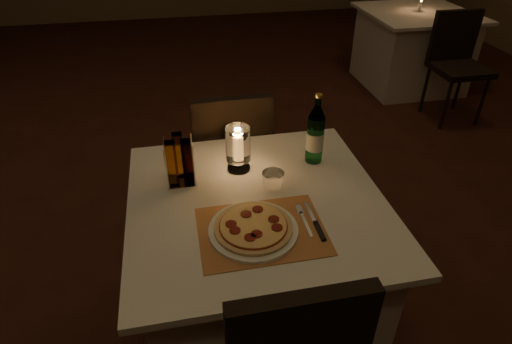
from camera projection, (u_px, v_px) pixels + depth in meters
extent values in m
cube|color=#401D14|center=(209.00, 225.00, 2.68)|extent=(8.00, 10.00, 0.02)
cube|color=silver|center=(257.00, 268.00, 1.89)|extent=(0.88, 0.88, 0.71)
cube|color=silver|center=(257.00, 203.00, 1.69)|extent=(1.00, 1.00, 0.03)
cube|color=black|center=(229.00, 155.00, 2.48)|extent=(0.42, 0.42, 0.05)
cube|color=black|center=(233.00, 136.00, 2.20)|extent=(0.42, 0.05, 0.42)
cylinder|color=black|center=(253.00, 170.00, 2.78)|extent=(0.03, 0.03, 0.44)
cylinder|color=black|center=(201.00, 176.00, 2.73)|extent=(0.03, 0.03, 0.44)
cylinder|color=black|center=(264.00, 201.00, 2.51)|extent=(0.03, 0.03, 0.44)
cylinder|color=black|center=(206.00, 209.00, 2.45)|extent=(0.03, 0.03, 0.44)
cube|color=#BB7541|center=(262.00, 231.00, 1.53)|extent=(0.45, 0.34, 0.00)
cylinder|color=white|center=(253.00, 230.00, 1.52)|extent=(0.32, 0.32, 0.01)
cylinder|color=#D8B77F|center=(253.00, 227.00, 1.51)|extent=(0.28, 0.28, 0.01)
cylinder|color=maroon|center=(253.00, 226.00, 1.51)|extent=(0.24, 0.24, 0.00)
cylinder|color=#EACC7F|center=(253.00, 225.00, 1.50)|extent=(0.24, 0.24, 0.00)
cylinder|color=maroon|center=(274.00, 219.00, 1.52)|extent=(0.04, 0.04, 0.00)
cylinder|color=maroon|center=(258.00, 209.00, 1.57)|extent=(0.04, 0.04, 0.00)
cylinder|color=maroon|center=(246.00, 214.00, 1.55)|extent=(0.04, 0.04, 0.00)
cylinder|color=maroon|center=(231.00, 224.00, 1.50)|extent=(0.04, 0.04, 0.00)
cylinder|color=maroon|center=(235.00, 230.00, 1.47)|extent=(0.04, 0.04, 0.00)
cylinder|color=maroon|center=(250.00, 237.00, 1.45)|extent=(0.04, 0.04, 0.00)
cylinder|color=maroon|center=(257.00, 234.00, 1.46)|extent=(0.04, 0.04, 0.00)
cylinder|color=maroon|center=(277.00, 227.00, 1.49)|extent=(0.04, 0.04, 0.00)
cube|color=silver|center=(306.00, 224.00, 1.55)|extent=(0.01, 0.14, 0.00)
cube|color=silver|center=(299.00, 209.00, 1.62)|extent=(0.02, 0.05, 0.00)
cube|color=black|center=(320.00, 231.00, 1.51)|extent=(0.02, 0.10, 0.01)
cube|color=silver|center=(310.00, 212.00, 1.61)|extent=(0.01, 0.12, 0.00)
cylinder|color=#5DAE74|center=(315.00, 139.00, 1.86)|extent=(0.07, 0.07, 0.21)
cylinder|color=#5DAE74|center=(318.00, 102.00, 1.75)|extent=(0.03, 0.03, 0.04)
cylinder|color=gold|center=(319.00, 96.00, 1.74)|extent=(0.03, 0.03, 0.01)
cylinder|color=silver|center=(315.00, 141.00, 1.86)|extent=(0.08, 0.08, 0.08)
cylinder|color=white|center=(239.00, 168.00, 1.86)|extent=(0.10, 0.10, 0.01)
cylinder|color=white|center=(238.00, 163.00, 1.84)|extent=(0.02, 0.02, 0.04)
cylinder|color=white|center=(238.00, 144.00, 1.79)|extent=(0.10, 0.10, 0.15)
cylinder|color=white|center=(238.00, 147.00, 1.80)|extent=(0.03, 0.03, 0.11)
ellipsoid|color=orange|center=(238.00, 132.00, 1.76)|extent=(0.02, 0.02, 0.03)
cube|color=white|center=(182.00, 180.00, 1.78)|extent=(0.12, 0.12, 0.01)
cylinder|color=white|center=(166.00, 170.00, 1.68)|extent=(0.01, 0.01, 0.18)
cylinder|color=white|center=(194.00, 167.00, 1.70)|extent=(0.01, 0.01, 0.18)
cylinder|color=white|center=(166.00, 156.00, 1.77)|extent=(0.01, 0.01, 0.18)
cylinder|color=white|center=(192.00, 153.00, 1.79)|extent=(0.01, 0.01, 0.18)
cube|color=#BF8C33|center=(172.00, 164.00, 1.70)|extent=(0.04, 0.04, 0.20)
cube|color=#3F1E14|center=(187.00, 162.00, 1.71)|extent=(0.04, 0.04, 0.20)
cube|color=#BF8C33|center=(179.00, 155.00, 1.75)|extent=(0.04, 0.04, 0.20)
cube|color=silver|center=(411.00, 51.00, 4.32)|extent=(0.88, 0.88, 0.71)
cube|color=silver|center=(419.00, 13.00, 4.11)|extent=(1.00, 1.00, 0.03)
cube|color=black|center=(460.00, 69.00, 3.61)|extent=(0.42, 0.42, 0.05)
cube|color=black|center=(454.00, 35.00, 3.63)|extent=(0.42, 0.05, 0.42)
cylinder|color=black|center=(446.00, 105.00, 3.58)|extent=(0.03, 0.03, 0.44)
cylinder|color=black|center=(482.00, 102.00, 3.64)|extent=(0.03, 0.03, 0.44)
cylinder|color=black|center=(425.00, 89.00, 3.86)|extent=(0.03, 0.03, 0.44)
cylinder|color=black|center=(459.00, 86.00, 3.91)|extent=(0.03, 0.03, 0.44)
cube|color=black|center=(379.00, 19.00, 4.91)|extent=(0.42, 0.42, 0.05)
cube|color=black|center=(389.00, 2.00, 4.63)|extent=(0.42, 0.05, 0.42)
cylinder|color=black|center=(382.00, 35.00, 5.21)|extent=(0.03, 0.03, 0.44)
cylinder|color=black|center=(356.00, 37.00, 5.15)|extent=(0.03, 0.03, 0.44)
cylinder|color=black|center=(395.00, 44.00, 4.93)|extent=(0.03, 0.03, 0.44)
cylinder|color=black|center=(368.00, 46.00, 4.88)|extent=(0.03, 0.03, 0.44)
cylinder|color=white|center=(420.00, 7.00, 4.08)|extent=(0.03, 0.03, 0.09)
ellipsoid|color=orange|center=(421.00, 1.00, 4.05)|extent=(0.01, 0.01, 0.02)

